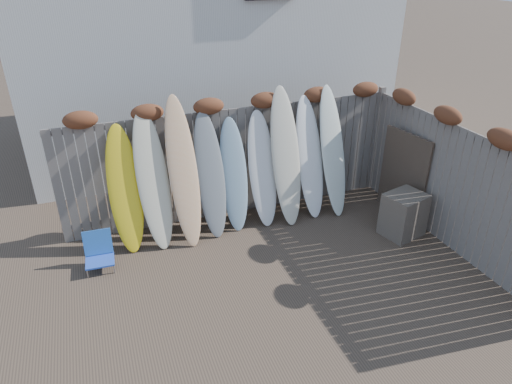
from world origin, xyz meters
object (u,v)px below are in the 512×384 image
object	(u,v)px
beach_chair	(99,252)
lattice_panel	(403,175)
wooden_crate	(404,215)
surfboard_0	(125,190)

from	to	relation	value
beach_chair	lattice_panel	bearing A→B (deg)	-2.60
beach_chair	wooden_crate	distance (m)	5.03
wooden_crate	surfboard_0	world-z (taller)	surfboard_0
lattice_panel	surfboard_0	xyz separation A→B (m)	(-4.79, 0.72, 0.22)
wooden_crate	lattice_panel	xyz separation A→B (m)	(0.38, 0.63, 0.41)
lattice_panel	surfboard_0	size ratio (longest dim) A/B	0.75
beach_chair	surfboard_0	world-z (taller)	surfboard_0
beach_chair	surfboard_0	xyz separation A→B (m)	(0.54, 0.47, 0.74)
wooden_crate	lattice_panel	world-z (taller)	lattice_panel
beach_chair	lattice_panel	distance (m)	5.37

